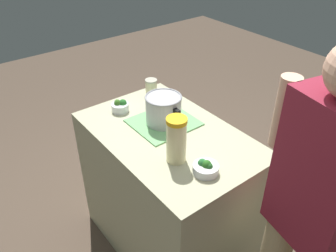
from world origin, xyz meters
The scene contains 9 objects.
ground_plane centered at (0.00, 0.00, 0.00)m, with size 8.00×8.00×0.00m, color brown.
counter_slab centered at (0.00, 0.00, 0.47)m, with size 1.08×0.69×0.94m, color #B3B28C.
dish_cloth centered at (-0.10, 0.05, 0.94)m, with size 0.33×0.36×0.01m, color #76B974.
cooking_pot centered at (-0.10, 0.05, 1.03)m, with size 0.28×0.22×0.17m.
lemonade_pitcher centered at (0.21, -0.11, 1.06)m, with size 0.10×0.10×0.25m.
mason_jar centered at (-0.42, 0.18, 1.00)m, with size 0.08×0.08×0.12m.
broccoli_bowl_front centered at (0.38, -0.06, 0.96)m, with size 0.13×0.13×0.07m.
broccoli_bowl_center centered at (-0.38, -0.08, 0.97)m, with size 0.11×0.11×0.08m.
person_cook centered at (0.87, 0.05, 0.95)m, with size 0.50×0.27×1.72m.
Camera 1 is at (1.28, -0.99, 2.06)m, focal length 37.05 mm.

